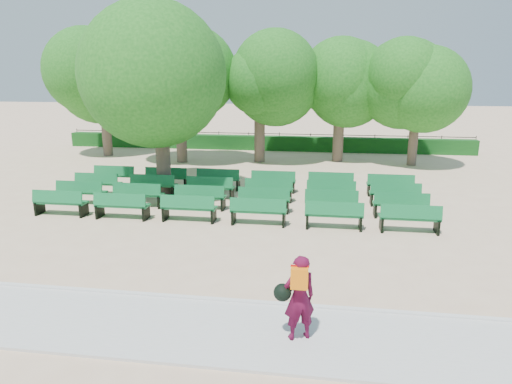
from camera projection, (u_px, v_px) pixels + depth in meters
ground at (211, 213)px, 15.95m from camera, size 120.00×120.00×0.00m
paving at (119, 323)px, 8.86m from camera, size 30.00×2.20×0.06m
curb at (142, 295)px, 9.96m from camera, size 30.00×0.12×0.10m
hedge at (263, 143)px, 29.25m from camera, size 26.00×0.70×0.90m
fence at (264, 149)px, 29.74m from camera, size 26.00×0.10×1.02m
tree_line at (254, 161)px, 25.53m from camera, size 21.80×6.80×7.04m
bench_array at (237, 202)px, 17.03m from camera, size 1.81×0.58×1.14m
tree_among at (158, 67)px, 17.23m from camera, size 5.47×5.47×7.49m
person at (298, 296)px, 8.11m from camera, size 0.81×0.59×1.60m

